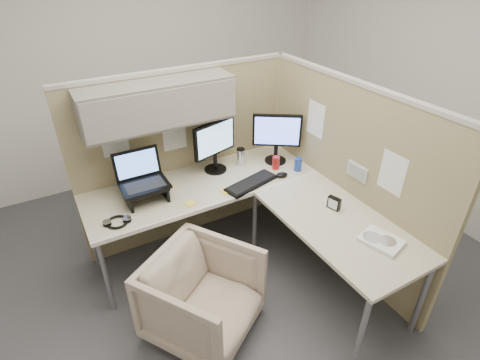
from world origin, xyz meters
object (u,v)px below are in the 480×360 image
office_chair (203,293)px  monitor_left (215,143)px  desk (250,203)px  keyboard (251,183)px

office_chair → monitor_left: size_ratio=1.54×
desk → office_chair: (-0.62, -0.39, -0.33)m
keyboard → office_chair: bearing=-156.0°
monitor_left → keyboard: bearing=-83.5°
office_chair → keyboard: keyboard is taller
keyboard → desk: bearing=-136.9°
office_chair → monitor_left: (0.58, 0.94, 0.65)m
office_chair → keyboard: size_ratio=1.47×
desk → office_chair: size_ratio=2.79×
monitor_left → keyboard: size_ratio=0.96×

